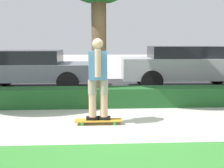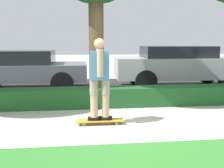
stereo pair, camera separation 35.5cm
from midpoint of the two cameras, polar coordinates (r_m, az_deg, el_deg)
ground_plane at (r=5.35m, az=4.48°, el=-8.90°), size 60.00×60.00×0.00m
street_asphalt at (r=9.41m, az=1.16°, el=-0.97°), size 15.43×5.00×0.01m
hedge_row at (r=6.82m, az=2.76°, el=-2.79°), size 15.43×0.60×0.49m
skateboard at (r=5.37m, az=-1.08°, el=-7.97°), size 0.95×0.24×0.09m
skater_person at (r=5.18m, az=-1.11°, el=1.46°), size 0.49×0.42×1.64m
parked_car_front at (r=9.57m, az=-15.93°, el=3.32°), size 4.18×1.95×1.37m
parked_car_middle at (r=9.86m, az=17.07°, el=3.90°), size 4.81×1.91×1.51m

